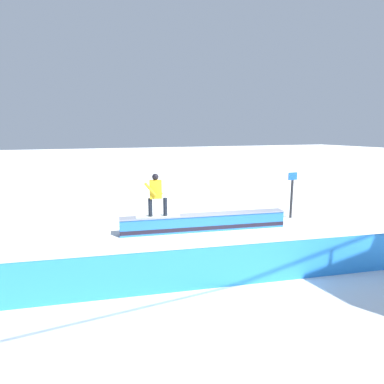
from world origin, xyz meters
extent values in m
plane|color=white|center=(0.00, 0.00, 0.00)|extent=(120.00, 120.00, 0.00)
cube|color=#276FBA|center=(0.00, 0.00, 0.29)|extent=(5.87, 1.28, 0.57)
cube|color=black|center=(0.00, 0.00, 0.14)|extent=(5.88, 1.29, 0.14)
cube|color=gray|center=(0.00, 0.00, 0.59)|extent=(5.87, 1.34, 0.04)
cube|color=silver|center=(1.62, -0.24, 0.62)|extent=(1.52, 0.58, 0.01)
cylinder|color=black|center=(1.87, -0.29, 0.94)|extent=(0.16, 0.16, 0.62)
cylinder|color=black|center=(1.37, -0.19, 0.94)|extent=(0.16, 0.16, 0.62)
cube|color=yellow|center=(1.68, -0.26, 1.55)|extent=(0.44, 0.31, 0.62)
sphere|color=black|center=(1.68, -0.26, 1.97)|extent=(0.22, 0.22, 0.22)
cylinder|color=yellow|center=(1.89, -0.13, 1.58)|extent=(0.43, 0.17, 0.48)
cylinder|color=yellow|center=(1.55, -0.40, 1.58)|extent=(0.33, 0.15, 0.54)
cube|color=#2A84E5|center=(0.00, 4.23, 0.48)|extent=(13.15, 2.03, 0.96)
cylinder|color=#262628|center=(-3.96, -0.35, 0.78)|extent=(0.10, 0.10, 1.56)
cube|color=blue|center=(-3.96, -0.35, 1.71)|extent=(0.40, 0.04, 0.30)
camera|label=1|loc=(4.38, 10.17, 3.46)|focal=30.38mm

